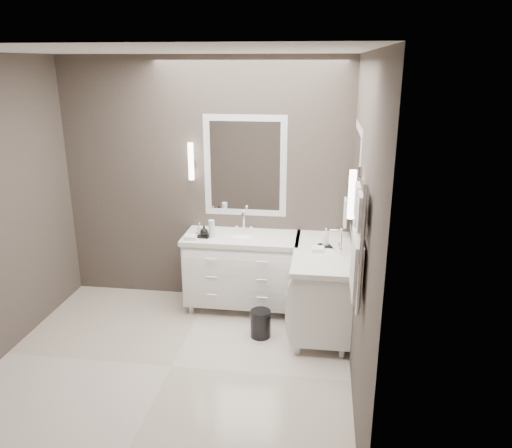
# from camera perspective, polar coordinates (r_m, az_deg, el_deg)

# --- Properties ---
(floor) EXTENTS (3.20, 3.00, 0.01)m
(floor) POSITION_cam_1_polar(r_m,az_deg,el_deg) (4.75, -9.66, -15.80)
(floor) COLOR beige
(floor) RESTS_ON ground
(ceiling) EXTENTS (3.20, 3.00, 0.01)m
(ceiling) POSITION_cam_1_polar(r_m,az_deg,el_deg) (3.96, -11.80, 18.93)
(ceiling) COLOR white
(ceiling) RESTS_ON wall_back
(wall_back) EXTENTS (3.20, 0.01, 2.70)m
(wall_back) POSITION_cam_1_polar(r_m,az_deg,el_deg) (5.55, -5.83, 4.71)
(wall_back) COLOR #453C37
(wall_back) RESTS_ON floor
(wall_front) EXTENTS (3.20, 0.01, 2.70)m
(wall_front) POSITION_cam_1_polar(r_m,az_deg,el_deg) (2.88, -20.00, -9.29)
(wall_front) COLOR #453C37
(wall_front) RESTS_ON floor
(wall_right) EXTENTS (0.01, 3.00, 2.70)m
(wall_right) POSITION_cam_1_polar(r_m,az_deg,el_deg) (3.97, 11.99, -1.03)
(wall_right) COLOR #453C37
(wall_right) RESTS_ON floor
(vanity_back) EXTENTS (1.24, 0.59, 0.97)m
(vanity_back) POSITION_cam_1_polar(r_m,az_deg,el_deg) (5.47, -1.62, -4.94)
(vanity_back) COLOR white
(vanity_back) RESTS_ON floor
(vanity_right) EXTENTS (0.59, 1.24, 0.97)m
(vanity_right) POSITION_cam_1_polar(r_m,az_deg,el_deg) (5.11, 7.57, -6.82)
(vanity_right) COLOR white
(vanity_right) RESTS_ON floor
(mirror_back) EXTENTS (0.90, 0.02, 1.10)m
(mirror_back) POSITION_cam_1_polar(r_m,az_deg,el_deg) (5.41, -1.27, 6.61)
(mirror_back) COLOR white
(mirror_back) RESTS_ON wall_back
(mirror_right) EXTENTS (0.02, 0.90, 1.10)m
(mirror_right) POSITION_cam_1_polar(r_m,az_deg,el_deg) (4.68, 11.32, 4.46)
(mirror_right) COLOR white
(mirror_right) RESTS_ON wall_right
(sconce_back) EXTENTS (0.06, 0.06, 0.40)m
(sconce_back) POSITION_cam_1_polar(r_m,az_deg,el_deg) (5.46, -7.44, 7.03)
(sconce_back) COLOR white
(sconce_back) RESTS_ON wall_back
(sconce_right) EXTENTS (0.06, 0.06, 0.40)m
(sconce_right) POSITION_cam_1_polar(r_m,az_deg,el_deg) (4.10, 10.90, 3.21)
(sconce_right) COLOR white
(sconce_right) RESTS_ON wall_right
(towel_bar_corner) EXTENTS (0.03, 0.22, 0.30)m
(towel_bar_corner) POSITION_cam_1_polar(r_m,az_deg,el_deg) (5.33, 10.16, 1.34)
(towel_bar_corner) COLOR white
(towel_bar_corner) RESTS_ON wall_right
(towel_ladder) EXTENTS (0.06, 0.58, 0.90)m
(towel_ladder) POSITION_cam_1_polar(r_m,az_deg,el_deg) (3.57, 11.57, -2.43)
(towel_ladder) COLOR white
(towel_ladder) RESTS_ON wall_right
(waste_bin) EXTENTS (0.26, 0.26, 0.28)m
(waste_bin) POSITION_cam_1_polar(r_m,az_deg,el_deg) (5.06, 0.53, -11.31)
(waste_bin) COLOR black
(waste_bin) RESTS_ON floor
(amenity_tray_back) EXTENTS (0.17, 0.13, 0.02)m
(amenity_tray_back) POSITION_cam_1_polar(r_m,az_deg,el_deg) (5.33, -6.17, -1.33)
(amenity_tray_back) COLOR black
(amenity_tray_back) RESTS_ON vanity_back
(amenity_tray_right) EXTENTS (0.15, 0.17, 0.02)m
(amenity_tray_right) POSITION_cam_1_polar(r_m,az_deg,el_deg) (5.05, 7.92, -2.53)
(amenity_tray_right) COLOR black
(amenity_tray_right) RESTS_ON vanity_right
(water_bottle) EXTENTS (0.08, 0.08, 0.19)m
(water_bottle) POSITION_cam_1_polar(r_m,az_deg,el_deg) (5.28, -5.10, -0.55)
(water_bottle) COLOR silver
(water_bottle) RESTS_ON vanity_back
(soap_bottle_a) EXTENTS (0.06, 0.06, 0.12)m
(soap_bottle_a) POSITION_cam_1_polar(r_m,az_deg,el_deg) (5.33, -6.45, -0.52)
(soap_bottle_a) COLOR white
(soap_bottle_a) RESTS_ON amenity_tray_back
(soap_bottle_b) EXTENTS (0.09, 0.09, 0.11)m
(soap_bottle_b) POSITION_cam_1_polar(r_m,az_deg,el_deg) (5.27, -5.95, -0.76)
(soap_bottle_b) COLOR black
(soap_bottle_b) RESTS_ON amenity_tray_back
(soap_bottle_c) EXTENTS (0.08, 0.08, 0.18)m
(soap_bottle_c) POSITION_cam_1_polar(r_m,az_deg,el_deg) (5.02, 7.97, -1.48)
(soap_bottle_c) COLOR white
(soap_bottle_c) RESTS_ON amenity_tray_right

